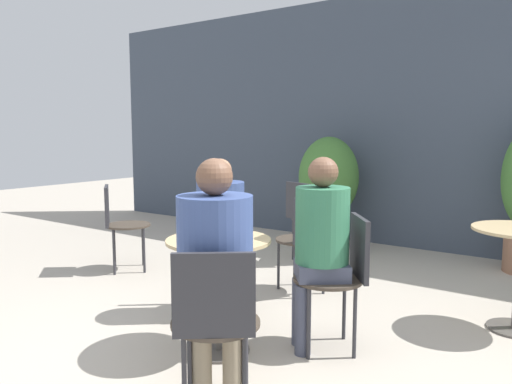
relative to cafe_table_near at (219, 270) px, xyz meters
name	(u,v)px	position (x,y,z in m)	size (l,w,h in m)	color
ground_plane	(234,372)	(0.24, -0.17, -0.53)	(20.00, 20.00, 0.00)	#B2A899
storefront_wall	(430,120)	(0.24, 3.50, 0.97)	(10.00, 0.06, 3.00)	#3D4756
cafe_table_near	(219,270)	(0.00, 0.00, 0.00)	(0.65, 0.65, 0.72)	#514C47
bistro_chair_0	(215,316)	(0.48, -0.61, 0.00)	(0.49, 0.50, 0.85)	#42382D
bistro_chair_1	(343,268)	(0.61, 0.48, 0.00)	(0.50, 0.49, 0.85)	#42382D
bistro_chair_2	(221,242)	(-0.48, 0.61, 0.00)	(0.49, 0.50, 0.85)	#42382D
bistro_chair_3	(118,219)	(-1.97, 0.85, 0.00)	(0.49, 0.50, 0.85)	#42382D
bistro_chair_4	(307,234)	(-0.10, 1.27, 0.00)	(0.49, 0.48, 0.85)	#42382D
bistro_chair_5	(306,213)	(-0.63, 2.21, 0.00)	(0.46, 0.47, 0.85)	#42382D
seated_person_0	(215,263)	(0.38, -0.49, 0.21)	(0.46, 0.47, 1.25)	gray
seated_person_1	(320,237)	(0.49, 0.39, 0.20)	(0.42, 0.42, 1.22)	#42475B
seated_person_2	(221,223)	(-0.38, 0.49, 0.17)	(0.44, 0.45, 1.18)	#42475B
beer_glass_0	(239,231)	(0.18, -0.03, 0.27)	(0.06, 0.06, 0.15)	silver
beer_glass_1	(207,219)	(-0.16, 0.09, 0.29)	(0.06, 0.06, 0.19)	#B28433
potted_plant_0	(328,185)	(-0.76, 2.98, 0.21)	(0.71, 0.71, 1.31)	slate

